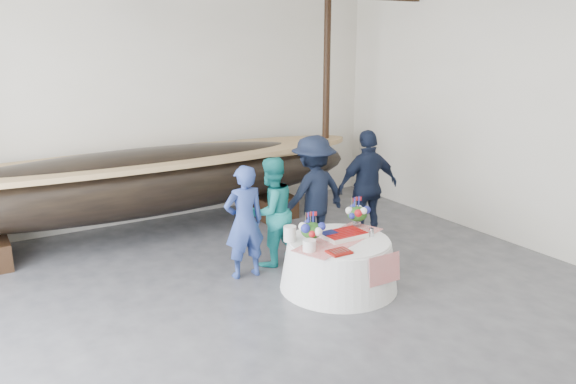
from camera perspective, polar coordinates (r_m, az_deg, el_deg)
floor at (r=6.51m, az=3.65°, el=-16.94°), size 10.00×12.00×0.01m
wall_back at (r=11.03m, az=-14.43°, el=8.49°), size 10.00×0.02×4.50m
longboat_display at (r=10.19m, az=-14.59°, el=0.99°), size 8.65×1.73×1.62m
banquet_table at (r=8.12m, az=5.18°, el=-7.24°), size 1.69×1.69×0.73m
tabletop_items at (r=8.04m, az=4.62°, el=-3.57°), size 1.65×1.07×0.40m
guest_woman_blue at (r=8.31m, az=-4.47°, el=-3.05°), size 0.65×0.44×1.72m
guest_woman_teal at (r=8.76m, az=-1.73°, el=-2.01°), size 0.94×0.79×1.73m
guest_man_left at (r=9.31m, az=2.59°, el=-0.21°), size 1.33×0.85×1.96m
guest_man_right at (r=9.80m, az=8.09°, el=0.53°), size 1.21×0.62×1.99m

